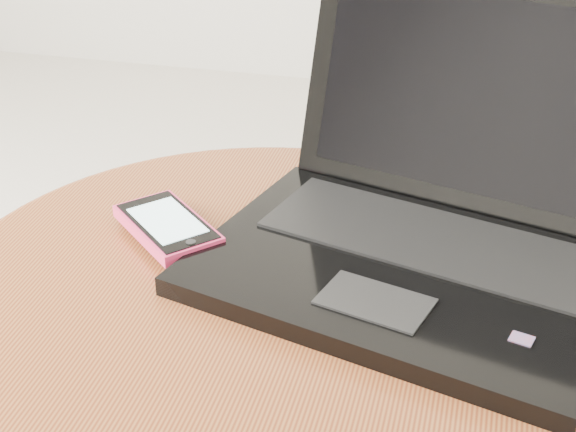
# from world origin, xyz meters

# --- Properties ---
(table) EXTENTS (0.66, 0.66, 0.52)m
(table) POSITION_xyz_m (0.03, 0.07, 0.41)
(table) COLOR #511E0F
(table) RESTS_ON ground
(laptop) EXTENTS (0.47, 0.43, 0.25)m
(laptop) POSITION_xyz_m (0.18, 0.16, 0.57)
(laptop) COLOR black
(laptop) RESTS_ON table
(phone_black) EXTENTS (0.13, 0.13, 0.01)m
(phone_black) POSITION_xyz_m (-0.09, 0.14, 0.53)
(phone_black) COLOR black
(phone_black) RESTS_ON table
(phone_pink) EXTENTS (0.14, 0.14, 0.02)m
(phone_pink) POSITION_xyz_m (-0.08, 0.13, 0.54)
(phone_pink) COLOR #ED3165
(phone_pink) RESTS_ON phone_black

